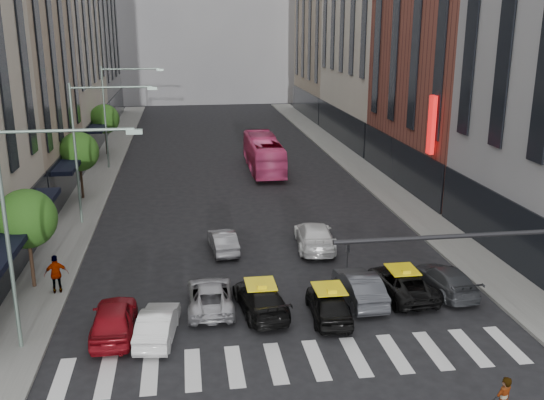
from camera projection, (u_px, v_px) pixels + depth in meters
name	position (u px, v px, depth m)	size (l,w,h in m)	color
ground	(309.00, 383.00, 22.18)	(160.00, 160.00, 0.00)	black
sidewalk_left	(95.00, 185.00, 49.04)	(3.00, 96.00, 0.15)	slate
sidewalk_right	(369.00, 175.00, 52.26)	(3.00, 96.00, 0.15)	slate
building_left_d	(77.00, 4.00, 77.33)	(8.00, 18.00, 30.00)	gray
building_right_b	(457.00, 19.00, 46.56)	(8.00, 18.00, 26.00)	brown
building_right_d	(336.00, 13.00, 82.37)	(8.00, 18.00, 28.00)	tan
tree_near	(27.00, 219.00, 29.00)	(2.88, 2.88, 4.95)	black
tree_mid	(79.00, 152.00, 44.20)	(2.88, 2.88, 4.95)	black
tree_far	(105.00, 119.00, 59.39)	(2.88, 2.88, 4.95)	black
streetlamp_near	(30.00, 209.00, 22.92)	(5.38, 0.25, 9.00)	gray
streetlamp_mid	(90.00, 135.00, 38.12)	(5.38, 0.25, 9.00)	gray
streetlamp_far	(115.00, 103.00, 53.31)	(5.38, 0.25, 9.00)	gray
traffic_signal	(534.00, 268.00, 21.06)	(10.10, 0.20, 6.00)	black
liberty_sign	(432.00, 125.00, 41.26)	(0.30, 0.70, 4.00)	red
car_red	(114.00, 318.00, 25.39)	(1.78, 4.43, 1.51)	maroon
car_white_front	(158.00, 324.00, 25.13)	(1.38, 3.97, 1.31)	silver
car_silver	(210.00, 295.00, 27.83)	(2.09, 4.52, 1.26)	#A1A1A6
taxi_left	(261.00, 298.00, 27.44)	(1.90, 4.66, 1.35)	black
taxi_center	(329.00, 303.00, 26.88)	(1.65, 4.11, 1.40)	black
car_grey_mid	(359.00, 287.00, 28.53)	(1.53, 4.38, 1.44)	#393B40
taxi_right	(402.00, 283.00, 29.13)	(2.19, 4.75, 1.32)	black
car_grey_curb	(445.00, 279.00, 29.53)	(1.82, 4.47, 1.30)	#37393D
car_row2_left	(223.00, 241.00, 34.78)	(1.35, 3.86, 1.27)	gray
car_row2_right	(315.00, 236.00, 35.31)	(2.10, 5.17, 1.50)	white
bus	(264.00, 154.00, 53.84)	(2.57, 11.00, 3.06)	#D94079
rider	(505.00, 383.00, 19.13)	(0.61, 0.40, 1.68)	gray
pedestrian_far	(56.00, 274.00, 29.02)	(1.12, 0.47, 1.91)	gray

